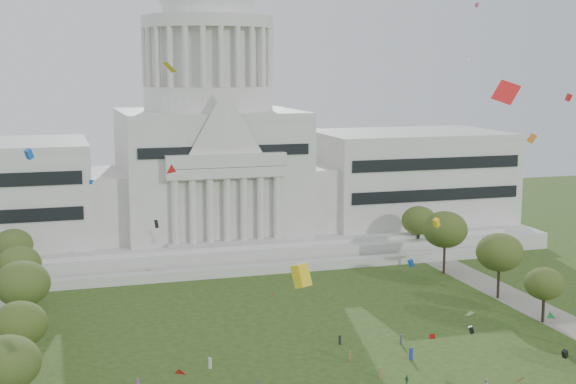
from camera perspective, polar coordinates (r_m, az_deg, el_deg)
capitol at (r=203.07m, az=-5.59°, el=2.39°), size 160.00×64.50×91.30m
path_right at (r=150.60m, az=19.76°, el=-9.08°), size 8.00×160.00×0.04m
row_tree_l_2 at (r=108.29m, az=-19.34°, el=-11.41°), size 8.42×8.42×11.97m
row_tree_l_3 at (r=124.07m, az=-18.57°, el=-8.91°), size 8.12×8.12×11.55m
row_tree_r_3 at (r=150.08m, az=17.78°, el=-6.23°), size 7.01×7.01×9.98m
row_tree_l_4 at (r=141.52m, az=-18.38°, el=-6.21°), size 9.29×9.29×13.21m
row_tree_r_4 at (r=162.37m, az=14.82°, el=-4.17°), size 9.19×9.19×13.06m
row_tree_l_5 at (r=159.83m, az=-18.60°, el=-4.87°), size 8.33×8.33×11.85m
row_tree_r_5 at (r=178.69m, az=11.11°, el=-2.64°), size 9.82×9.82×13.96m
row_tree_l_6 at (r=177.60m, az=-18.96°, el=-3.58°), size 8.19×8.19×11.64m
row_tree_r_6 at (r=195.74m, az=9.30°, el=-2.01°), size 8.42×8.42×11.97m
person_10 at (r=119.01m, az=8.45°, el=-13.11°), size 0.72×0.99×1.52m
kite_swarm at (r=97.82m, az=5.24°, el=-3.38°), size 80.14×105.64×64.25m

